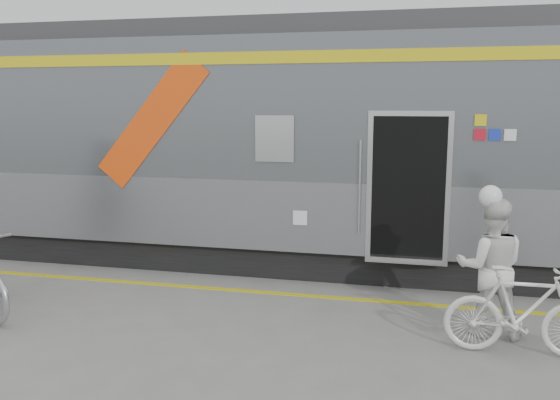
% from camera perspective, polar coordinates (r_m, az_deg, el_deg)
% --- Properties ---
extents(ground, '(90.00, 90.00, 0.00)m').
position_cam_1_polar(ground, '(7.03, -7.05, -14.15)').
color(ground, slate).
rests_on(ground, ground).
extents(train, '(24.00, 3.17, 4.10)m').
position_cam_1_polar(train, '(10.51, 0.44, 5.36)').
color(train, black).
rests_on(train, ground).
extents(safety_strip, '(24.00, 0.12, 0.01)m').
position_cam_1_polar(safety_strip, '(8.94, -2.20, -8.82)').
color(safety_strip, gold).
rests_on(safety_strip, ground).
extents(woman, '(0.83, 0.65, 1.68)m').
position_cam_1_polar(woman, '(7.58, 19.60, -6.13)').
color(woman, white).
rests_on(woman, ground).
extents(bicycle_right, '(1.70, 0.50, 1.02)m').
position_cam_1_polar(bicycle_right, '(7.19, 22.33, -9.89)').
color(bicycle_right, silver).
rests_on(bicycle_right, ground).
extents(helmet_woman, '(0.27, 0.27, 0.27)m').
position_cam_1_polar(helmet_woman, '(7.38, 20.02, 1.19)').
color(helmet_woman, white).
rests_on(helmet_woman, woman).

